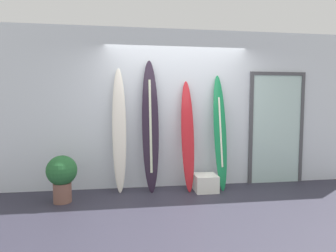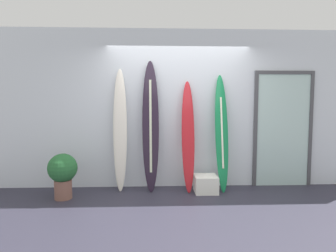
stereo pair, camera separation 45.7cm
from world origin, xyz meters
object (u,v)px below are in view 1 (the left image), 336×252
at_px(glass_door, 276,126).
at_px(display_block_left, 206,183).
at_px(surfboard_crimson, 188,136).
at_px(surfboard_ivory, 119,131).
at_px(potted_plant, 62,175).
at_px(surfboard_charcoal, 150,126).
at_px(surfboard_emerald, 220,132).

bearing_deg(glass_door, display_block_left, -166.65).
bearing_deg(glass_door, surfboard_crimson, -172.86).
relative_size(surfboard_crimson, glass_door, 0.91).
bearing_deg(surfboard_ivory, display_block_left, -7.50).
bearing_deg(potted_plant, glass_door, 8.69).
height_order(surfboard_charcoal, glass_door, surfboard_charcoal).
height_order(surfboard_ivory, surfboard_crimson, surfboard_ivory).
relative_size(surfboard_charcoal, surfboard_emerald, 1.12).
height_order(surfboard_crimson, potted_plant, surfboard_crimson).
height_order(surfboard_emerald, potted_plant, surfboard_emerald).
distance_m(surfboard_emerald, glass_door, 1.19).
xyz_separation_m(surfboard_ivory, surfboard_crimson, (1.16, -0.06, -0.10)).
bearing_deg(surfboard_ivory, surfboard_emerald, -2.02).
distance_m(display_block_left, potted_plant, 2.33).
distance_m(surfboard_charcoal, display_block_left, 1.36).
height_order(surfboard_charcoal, surfboard_crimson, surfboard_charcoal).
relative_size(surfboard_ivory, surfboard_emerald, 1.05).
xyz_separation_m(surfboard_ivory, display_block_left, (1.45, -0.19, -0.89)).
distance_m(surfboard_crimson, potted_plant, 2.10).
bearing_deg(surfboard_ivory, surfboard_charcoal, -3.92).
bearing_deg(glass_door, surfboard_charcoal, -175.44).
relative_size(surfboard_ivory, glass_door, 1.01).
bearing_deg(display_block_left, surfboard_crimson, 156.22).
bearing_deg(surfboard_crimson, surfboard_charcoal, 177.48).
height_order(surfboard_ivory, surfboard_charcoal, surfboard_charcoal).
distance_m(surfboard_ivory, surfboard_crimson, 1.17).
distance_m(surfboard_charcoal, glass_door, 2.39).
height_order(display_block_left, glass_door, glass_door).
height_order(surfboard_charcoal, display_block_left, surfboard_charcoal).
relative_size(surfboard_ivory, potted_plant, 2.92).
xyz_separation_m(surfboard_emerald, glass_door, (1.17, 0.22, 0.07)).
xyz_separation_m(surfboard_charcoal, surfboard_crimson, (0.64, -0.03, -0.19)).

